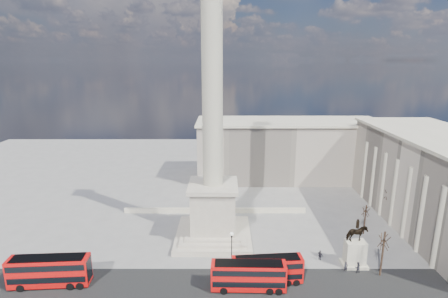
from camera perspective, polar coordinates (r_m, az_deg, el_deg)
ground at (r=64.36m, az=-1.87°, el=-16.29°), size 180.00×180.00×0.00m
asphalt_road at (r=56.03m, az=3.28°, el=-21.48°), size 120.00×9.00×0.01m
nelsons_column at (r=63.59m, az=-1.82°, el=-3.88°), size 14.00×14.00×49.85m
balustrade_wall at (r=78.33m, az=-1.49°, el=-9.98°), size 40.00×0.60×1.10m
building_east at (r=81.67m, az=31.88°, el=-4.60°), size 19.00×46.00×18.60m
building_northeast at (r=100.09m, az=10.36°, el=-0.07°), size 51.00×17.00×16.60m
red_bus_a at (r=60.50m, az=-26.54°, el=-17.38°), size 11.74×3.41×4.70m
red_bus_b at (r=54.16m, az=4.09°, el=-19.93°), size 10.89×2.78×4.39m
red_bus_c at (r=55.80m, az=7.15°, el=-18.95°), size 10.71×3.31×4.28m
victorian_lamp at (r=57.67m, az=1.25°, el=-15.80°), size 0.56×0.56×6.48m
equestrian_statue at (r=62.72m, az=20.61°, el=-15.13°), size 3.97×2.98×8.28m
bare_tree_near at (r=60.16m, az=24.71°, el=-13.29°), size 1.80×1.80×7.87m
bare_tree_mid at (r=72.92m, az=22.16°, el=-9.25°), size 1.65×1.65×6.26m
bare_tree_far at (r=81.21m, az=25.30°, el=-6.52°), size 1.80×1.80×7.35m
pedestrian_walking at (r=61.41m, az=19.26°, el=-17.77°), size 0.78×0.61×1.88m
pedestrian_standing at (r=62.02m, az=20.97°, el=-17.59°), size 0.95×0.77×1.87m
pedestrian_crossing at (r=63.48m, az=15.41°, el=-16.38°), size 1.06×1.03×1.78m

